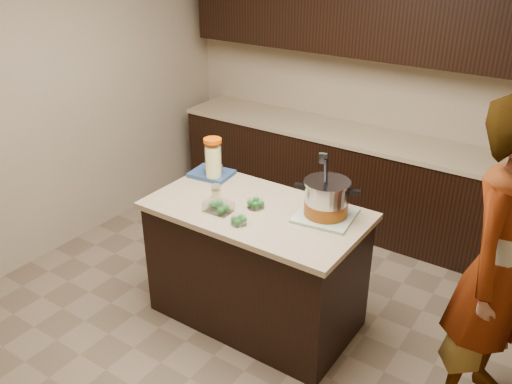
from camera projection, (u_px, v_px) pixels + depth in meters
ground_plane at (256, 316)px, 4.00m from camera, size 4.00×4.00×0.00m
room_shell at (256, 88)px, 3.24m from camera, size 4.04×4.04×2.72m
back_cabinets at (365, 129)px, 4.87m from camera, size 3.60×0.63×2.33m
island at (256, 264)px, 3.80m from camera, size 1.46×0.81×0.90m
dish_towel at (325, 215)px, 3.49m from camera, size 0.40×0.40×0.02m
stock_pot at (326, 200)px, 3.44m from camera, size 0.41×0.38×0.42m
lemonade_pitcher at (213, 161)px, 3.93m from camera, size 0.15×0.15×0.32m
mason_jar at (216, 193)px, 3.68m from camera, size 0.09×0.09×0.12m
broccoli_tub_left at (256, 204)px, 3.60m from camera, size 0.14×0.14×0.06m
broccoli_tub_right at (239, 221)px, 3.40m from camera, size 0.11×0.11×0.05m
broccoli_tub_rect at (218, 207)px, 3.55m from camera, size 0.18×0.14×0.06m
blue_tray at (212, 171)px, 4.05m from camera, size 0.32×0.27×0.11m
person at (501, 269)px, 2.89m from camera, size 0.61×0.78×1.88m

